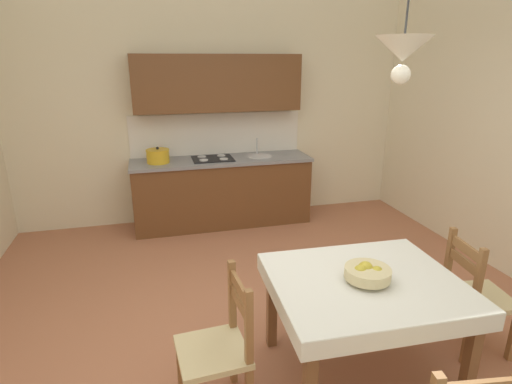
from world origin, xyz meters
TOP-DOWN VIEW (x-y plane):
  - ground_plane at (0.00, 0.00)m, footprint 5.82×6.27m
  - wall_back at (0.00, 2.89)m, footprint 5.82×0.12m
  - kitchen_cabinetry at (0.01, 2.56)m, footprint 2.33×0.63m
  - dining_table at (0.43, -0.52)m, footprint 1.28×1.10m
  - dining_chair_window_side at (1.40, -0.47)m, footprint 0.47×0.47m
  - dining_chair_tv_side at (-0.57, -0.56)m, footprint 0.45×0.45m
  - fruit_bowl at (0.43, -0.54)m, footprint 0.30×0.30m
  - pendant_lamp at (0.53, -0.52)m, footprint 0.32×0.32m

SIDE VIEW (x-z plane):
  - ground_plane at x=0.00m, z-range -0.10..0.00m
  - dining_chair_window_side at x=1.40m, z-range -0.02..0.91m
  - dining_chair_tv_side at x=-0.57m, z-range -0.02..0.91m
  - dining_table at x=0.43m, z-range 0.25..1.00m
  - fruit_bowl at x=0.43m, z-range 0.75..0.87m
  - kitchen_cabinetry at x=0.01m, z-range -0.24..1.96m
  - wall_back at x=0.00m, z-range 0.00..4.21m
  - pendant_lamp at x=0.53m, z-range 1.78..2.59m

